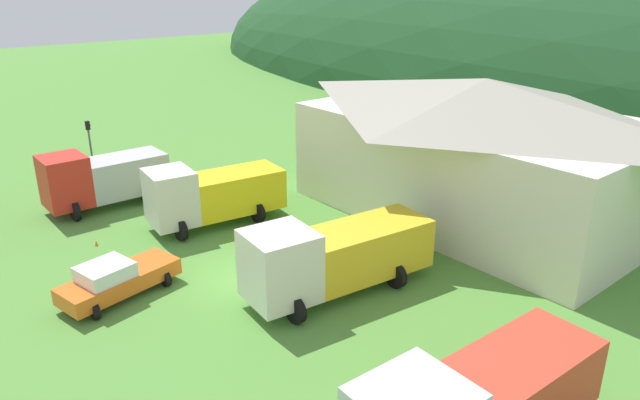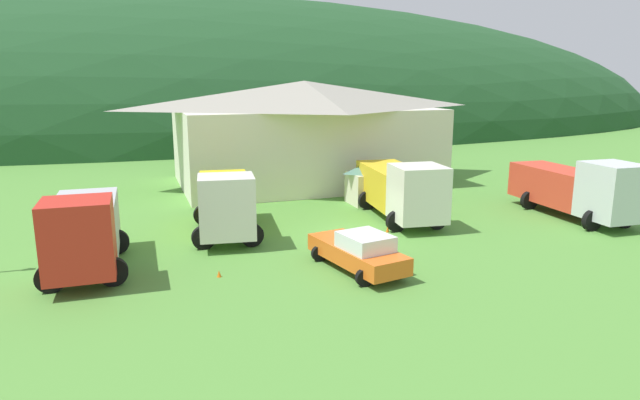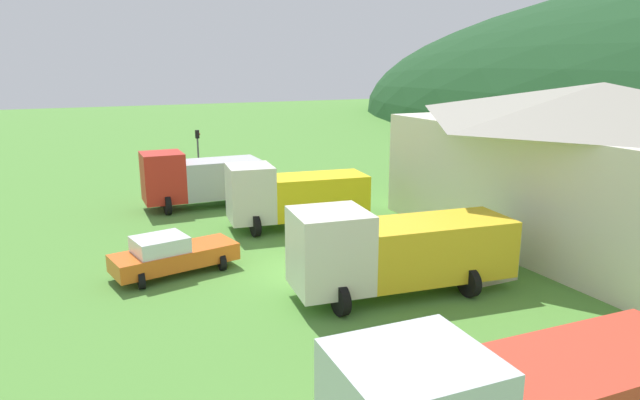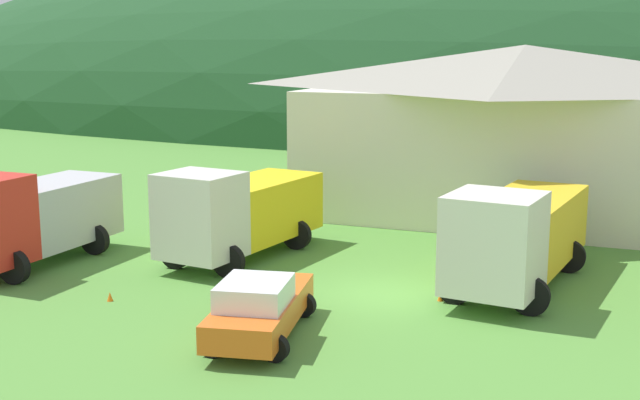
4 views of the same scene
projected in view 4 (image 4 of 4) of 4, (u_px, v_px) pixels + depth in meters
ground_plane at (378, 294)px, 25.13m from camera, size 200.00×200.00×0.00m
forested_hill_backdrop at (565, 123)px, 79.80m from camera, size 166.93×60.00×38.54m
depot_building at (522, 127)px, 36.92m from camera, size 19.51×12.39×7.52m
play_shed_cream at (530, 219)px, 29.44m from camera, size 2.41×2.39×2.64m
crane_truck_red at (28, 215)px, 28.08m from camera, size 3.32×6.83×3.40m
flatbed_truck_yellow at (238, 211)px, 29.02m from camera, size 3.86×7.46×3.39m
heavy_rig_striped at (517, 233)px, 25.55m from camera, size 3.91×8.57×3.38m
service_pickup_orange at (260, 307)px, 21.30m from camera, size 2.89×5.23×1.66m
traffic_cone_near_pickup at (440, 301)px, 24.50m from camera, size 0.36×0.36×0.60m
traffic_cone_mid_row at (110, 301)px, 24.48m from camera, size 0.36×0.36×0.54m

